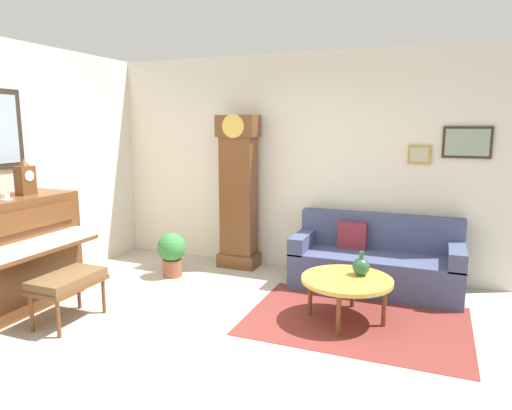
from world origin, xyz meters
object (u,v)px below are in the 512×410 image
(grandfather_clock, at_px, (239,196))
(teacup, at_px, (6,197))
(mantel_clock, at_px, (25,178))
(potted_plant, at_px, (172,252))
(green_jug, at_px, (361,267))
(couch, at_px, (375,261))
(piano_bench, at_px, (68,282))
(piano, at_px, (8,255))
(coffee_table, at_px, (347,281))

(grandfather_clock, relative_size, teacup, 17.50)
(mantel_clock, height_order, potted_plant, mantel_clock)
(teacup, bearing_deg, mantel_clock, 105.27)
(green_jug, bearing_deg, grandfather_clock, 148.77)
(grandfather_clock, distance_m, mantel_clock, 2.54)
(mantel_clock, distance_m, green_jug, 3.56)
(couch, bearing_deg, green_jug, -91.58)
(piano_bench, distance_m, teacup, 1.04)
(grandfather_clock, bearing_deg, potted_plant, -130.93)
(green_jug, bearing_deg, piano_bench, -155.79)
(potted_plant, bearing_deg, teacup, -118.24)
(teacup, height_order, green_jug, teacup)
(couch, relative_size, teacup, 16.38)
(grandfather_clock, relative_size, potted_plant, 3.62)
(piano_bench, height_order, teacup, teacup)
(piano, xyz_separation_m, coffee_table, (3.24, 1.03, -0.19))
(grandfather_clock, distance_m, green_jug, 2.15)
(grandfather_clock, bearing_deg, teacup, -122.55)
(piano, distance_m, piano_bench, 0.78)
(piano, height_order, potted_plant, piano)
(couch, bearing_deg, teacup, -146.89)
(couch, distance_m, teacup, 4.03)
(teacup, bearing_deg, piano_bench, 3.45)
(piano_bench, bearing_deg, coffee_table, 22.51)
(teacup, xyz_separation_m, green_jug, (3.26, 1.21, -0.67))
(teacup, relative_size, green_jug, 0.48)
(couch, bearing_deg, coffee_table, -97.20)
(grandfather_clock, height_order, coffee_table, grandfather_clock)
(coffee_table, relative_size, potted_plant, 1.57)
(green_jug, distance_m, potted_plant, 2.45)
(piano_bench, relative_size, green_jug, 2.92)
(green_jug, bearing_deg, piano, -160.88)
(piano, bearing_deg, teacup, -25.99)
(piano_bench, relative_size, potted_plant, 1.25)
(couch, relative_size, potted_plant, 3.39)
(green_jug, bearing_deg, potted_plant, 170.91)
(green_jug, bearing_deg, couch, 88.42)
(potted_plant, bearing_deg, mantel_clock, -126.68)
(couch, distance_m, potted_plant, 2.50)
(piano_bench, height_order, couch, couch)
(piano, relative_size, couch, 0.76)
(coffee_table, relative_size, teacup, 7.59)
(grandfather_clock, distance_m, couch, 1.94)
(teacup, distance_m, green_jug, 3.54)
(green_jug, bearing_deg, teacup, -159.71)
(piano_bench, height_order, coffee_table, piano_bench)
(couch, height_order, coffee_table, couch)
(piano_bench, distance_m, potted_plant, 1.56)
(couch, distance_m, coffee_table, 1.09)
(couch, height_order, teacup, teacup)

